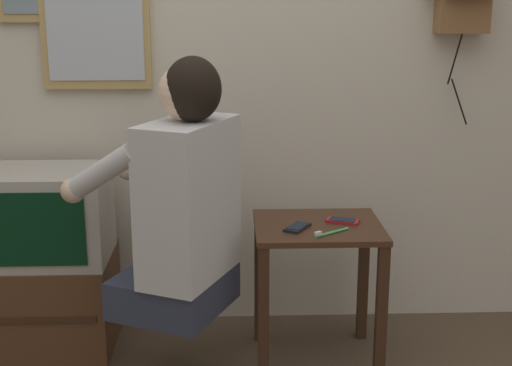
{
  "coord_description": "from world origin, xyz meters",
  "views": [
    {
      "loc": [
        0.02,
        -2.02,
        1.41
      ],
      "look_at": [
        0.12,
        0.52,
        0.75
      ],
      "focal_mm": 50.0,
      "sensor_mm": 36.0,
      "label": 1
    }
  ],
  "objects_px": {
    "person": "(182,200)",
    "cell_phone_spare": "(343,221)",
    "toothbrush": "(329,233)",
    "television": "(34,215)",
    "cell_phone_held": "(297,227)"
  },
  "relations": [
    {
      "from": "person",
      "to": "cell_phone_spare",
      "type": "height_order",
      "value": "person"
    },
    {
      "from": "toothbrush",
      "to": "cell_phone_spare",
      "type": "bearing_deg",
      "value": -61.79
    },
    {
      "from": "person",
      "to": "toothbrush",
      "type": "distance_m",
      "value": 0.55
    },
    {
      "from": "person",
      "to": "television",
      "type": "bearing_deg",
      "value": 88.91
    },
    {
      "from": "person",
      "to": "cell_phone_spare",
      "type": "bearing_deg",
      "value": -48.54
    },
    {
      "from": "person",
      "to": "television",
      "type": "height_order",
      "value": "person"
    },
    {
      "from": "person",
      "to": "cell_phone_held",
      "type": "height_order",
      "value": "person"
    },
    {
      "from": "television",
      "to": "cell_phone_held",
      "type": "relative_size",
      "value": 4.24
    },
    {
      "from": "person",
      "to": "cell_phone_held",
      "type": "xyz_separation_m",
      "value": [
        0.42,
        0.11,
        -0.14
      ]
    },
    {
      "from": "cell_phone_held",
      "to": "cell_phone_spare",
      "type": "height_order",
      "value": "same"
    },
    {
      "from": "person",
      "to": "cell_phone_spare",
      "type": "xyz_separation_m",
      "value": [
        0.6,
        0.18,
        -0.14
      ]
    },
    {
      "from": "cell_phone_held",
      "to": "cell_phone_spare",
      "type": "bearing_deg",
      "value": 53.27
    },
    {
      "from": "television",
      "to": "cell_phone_held",
      "type": "height_order",
      "value": "television"
    },
    {
      "from": "person",
      "to": "toothbrush",
      "type": "height_order",
      "value": "person"
    },
    {
      "from": "cell_phone_held",
      "to": "toothbrush",
      "type": "height_order",
      "value": "toothbrush"
    }
  ]
}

